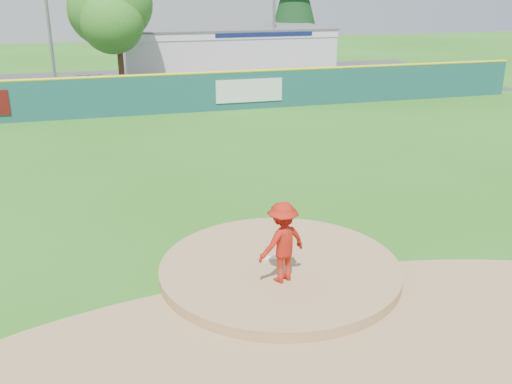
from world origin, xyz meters
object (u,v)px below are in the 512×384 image
object	(u,v)px
van	(129,93)
deciduous_tree	(117,15)
pitcher	(282,242)
pool_building_grp	(224,49)

from	to	relation	value
van	deciduous_tree	bearing A→B (deg)	7.96
pitcher	van	world-z (taller)	pitcher
pitcher	van	bearing A→B (deg)	-106.15
pitcher	deciduous_tree	xyz separation A→B (m)	(-1.81, 25.71, 3.41)
pool_building_grp	deciduous_tree	world-z (taller)	deciduous_tree
pool_building_grp	deciduous_tree	size ratio (longest dim) A/B	2.07
pitcher	deciduous_tree	world-z (taller)	deciduous_tree
van	pool_building_grp	distance (m)	13.85
deciduous_tree	pool_building_grp	bearing A→B (deg)	41.16
van	pool_building_grp	world-z (taller)	pool_building_grp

